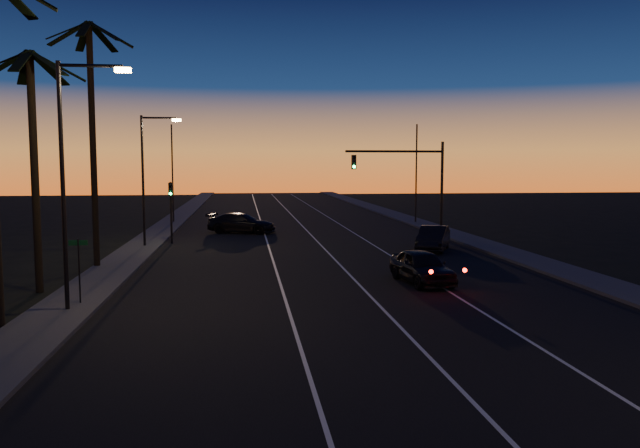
{
  "coord_description": "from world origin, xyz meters",
  "views": [
    {
      "loc": [
        -4.62,
        -3.18,
        5.38
      ],
      "look_at": [
        -1.35,
        23.29,
        2.83
      ],
      "focal_mm": 35.0,
      "sensor_mm": 36.0,
      "label": 1
    }
  ],
  "objects": [
    {
      "name": "road",
      "position": [
        0.0,
        30.0,
        0.01
      ],
      "size": [
        20.0,
        170.0,
        0.01
      ],
      "primitive_type": "cube",
      "color": "black",
      "rests_on": "ground"
    },
    {
      "name": "sidewalk_left",
      "position": [
        -11.2,
        30.0,
        0.08
      ],
      "size": [
        2.4,
        170.0,
        0.16
      ],
      "primitive_type": "cube",
      "color": "#383835",
      "rests_on": "ground"
    },
    {
      "name": "sidewalk_right",
      "position": [
        11.2,
        30.0,
        0.08
      ],
      "size": [
        2.4,
        170.0,
        0.16
      ],
      "primitive_type": "cube",
      "color": "#383835",
      "rests_on": "ground"
    },
    {
      "name": "lane_stripe_left",
      "position": [
        -3.0,
        30.0,
        0.02
      ],
      "size": [
        0.12,
        160.0,
        0.01
      ],
      "primitive_type": "cube",
      "color": "silver",
      "rests_on": "road"
    },
    {
      "name": "lane_stripe_mid",
      "position": [
        0.5,
        30.0,
        0.02
      ],
      "size": [
        0.12,
        160.0,
        0.01
      ],
      "primitive_type": "cube",
      "color": "silver",
      "rests_on": "road"
    },
    {
      "name": "lane_stripe_right",
      "position": [
        4.0,
        30.0,
        0.02
      ],
      "size": [
        0.12,
        160.0,
        0.01
      ],
      "primitive_type": "cube",
      "color": "silver",
      "rests_on": "road"
    },
    {
      "name": "palm_mid",
      "position": [
        -13.2,
        24.0,
        6.25
      ],
      "size": [
        4.25,
        4.16,
        10.03
      ],
      "color": "black",
      "rests_on": "ground"
    },
    {
      "name": "palm_far",
      "position": [
        -12.2,
        30.0,
        7.61
      ],
      "size": [
        4.25,
        4.16,
        12.53
      ],
      "color": "black",
      "rests_on": "ground"
    },
    {
      "name": "streetlight_left_near",
      "position": [
        -10.7,
        20.0,
        5.32
      ],
      "size": [
        2.55,
        0.26,
        9.0
      ],
      "color": "black",
      "rests_on": "ground"
    },
    {
      "name": "streetlight_left_far",
      "position": [
        -10.69,
        38.0,
        5.06
      ],
      "size": [
        2.55,
        0.26,
        8.5
      ],
      "color": "black",
      "rests_on": "ground"
    },
    {
      "name": "street_sign",
      "position": [
        -10.8,
        21.0,
        1.66
      ],
      "size": [
        0.7,
        0.06,
        2.6
      ],
      "color": "black",
      "rests_on": "ground"
    },
    {
      "name": "signal_mast",
      "position": [
        7.14,
        39.99,
        4.78
      ],
      "size": [
        7.1,
        0.41,
        7.0
      ],
      "color": "black",
      "rests_on": "ground"
    },
    {
      "name": "signal_post",
      "position": [
        -9.5,
        39.98,
        2.89
      ],
      "size": [
        0.28,
        0.37,
        4.2
      ],
      "color": "black",
      "rests_on": "ground"
    },
    {
      "name": "far_pole_left",
      "position": [
        -11.0,
        55.0,
        4.5
      ],
      "size": [
        0.14,
        0.14,
        9.0
      ],
      "primitive_type": "cylinder",
      "color": "black",
      "rests_on": "ground"
    },
    {
      "name": "far_pole_right",
      "position": [
        11.0,
        52.0,
        4.5
      ],
      "size": [
        0.14,
        0.14,
        9.0
      ],
      "primitive_type": "cylinder",
      "color": "black",
      "rests_on": "ground"
    },
    {
      "name": "lead_car",
      "position": [
        3.39,
        23.97,
        0.77
      ],
      "size": [
        2.35,
        5.14,
        1.52
      ],
      "color": "black",
      "rests_on": "road"
    },
    {
      "name": "right_car",
      "position": [
        7.18,
        34.42,
        0.77
      ],
      "size": [
        3.4,
        4.87,
        1.52
      ],
      "color": "black",
      "rests_on": "road"
    },
    {
      "name": "cross_car",
      "position": [
        -4.76,
        45.95,
        0.79
      ],
      "size": [
        5.79,
        3.82,
        1.56
      ],
      "color": "black",
      "rests_on": "road"
    }
  ]
}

